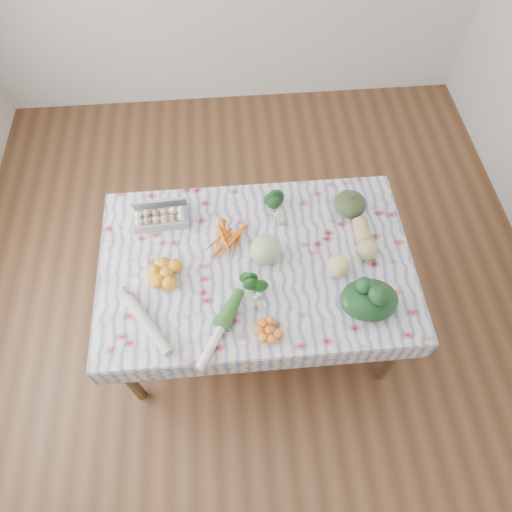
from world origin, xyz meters
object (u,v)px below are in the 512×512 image
at_px(dining_table, 256,270).
at_px(grapefruit, 338,266).
at_px(cabbage, 266,250).
at_px(egg_carton, 161,219).
at_px(kabocha_squash, 350,204).
at_px(butternut_squash, 365,238).

bearing_deg(dining_table, grapefruit, -13.09).
xyz_separation_m(dining_table, grapefruit, (0.41, -0.10, 0.14)).
relative_size(dining_table, cabbage, 10.00).
height_order(dining_table, grapefruit, grapefruit).
distance_m(egg_carton, cabbage, 0.62).
bearing_deg(kabocha_squash, egg_carton, -179.91).
bearing_deg(kabocha_squash, cabbage, -151.13).
bearing_deg(cabbage, grapefruit, -17.75).
relative_size(cabbage, butternut_squash, 0.66).
xyz_separation_m(dining_table, kabocha_squash, (0.55, 0.29, 0.14)).
height_order(dining_table, kabocha_squash, kabocha_squash).
bearing_deg(grapefruit, cabbage, 162.25).
bearing_deg(egg_carton, cabbage, -29.81).
relative_size(kabocha_squash, cabbage, 1.13).
bearing_deg(kabocha_squash, butternut_squash, -81.54).
distance_m(egg_carton, kabocha_squash, 1.05).
bearing_deg(egg_carton, kabocha_squash, -3.41).
relative_size(dining_table, butternut_squash, 6.57).
distance_m(egg_carton, butternut_squash, 1.11).
relative_size(egg_carton, cabbage, 1.88).
bearing_deg(cabbage, kabocha_squash, 28.87).
bearing_deg(egg_carton, butternut_squash, -15.56).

